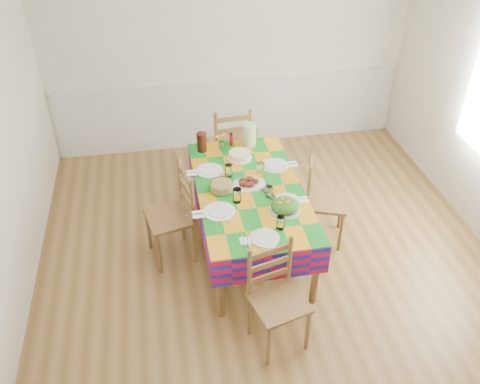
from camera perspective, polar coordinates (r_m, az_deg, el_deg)
name	(u,v)px	position (r m, az deg, el deg)	size (l,w,h in m)	color
room	(278,150)	(4.18, 4.29, 4.67)	(4.58, 5.08, 2.78)	brown
wainscot	(230,110)	(6.73, -1.16, 9.19)	(4.41, 0.06, 0.92)	silver
dining_table	(250,195)	(4.85, 1.09, -0.32)	(1.00, 1.86, 0.72)	brown
setting_near_head	(270,232)	(4.26, 3.38, -4.56)	(0.40, 0.27, 0.12)	silver
setting_left_near	(225,206)	(4.54, -1.67, -1.54)	(0.52, 0.31, 0.14)	silver
setting_left_far	(216,171)	(5.01, -2.73, 2.40)	(0.50, 0.29, 0.13)	silver
setting_right_near	(281,197)	(4.66, 4.66, -0.61)	(0.44, 0.25, 0.11)	silver
setting_right_far	(270,167)	(5.07, 3.43, 2.85)	(0.52, 0.30, 0.13)	silver
meat_platter	(248,183)	(4.83, 0.94, 1.01)	(0.33, 0.24, 0.06)	silver
salad_platter	(285,206)	(4.53, 5.09, -1.57)	(0.29, 0.29, 0.12)	silver
pasta_bowl	(222,187)	(4.76, -2.07, 0.62)	(0.22, 0.22, 0.08)	white
cake	(240,155)	(5.23, -0.05, 4.13)	(0.26, 0.26, 0.07)	silver
serving_utensils	(268,191)	(4.77, 3.13, 0.08)	(0.15, 0.33, 0.01)	black
flower_vase	(221,143)	(5.36, -2.09, 5.50)	(0.12, 0.10, 0.19)	white
hot_sauce	(231,139)	(5.43, -1.00, 5.97)	(0.04, 0.04, 0.16)	#AF0E1A
green_pitcher	(249,135)	(5.42, 1.06, 6.45)	(0.15, 0.15, 0.25)	#ADCD91
tea_pitcher	(202,142)	(5.34, -4.31, 5.60)	(0.10, 0.10, 0.21)	black
name_card	(271,248)	(4.15, 3.54, -6.28)	(0.08, 0.02, 0.02)	silver
chair_near	(277,299)	(4.12, 4.15, -11.86)	(0.50, 0.49, 0.94)	brown
chair_far	(230,146)	(5.88, -1.10, 5.20)	(0.49, 0.47, 1.03)	brown
chair_left	(174,215)	(4.89, -7.45, -2.63)	(0.51, 0.52, 0.99)	brown
chair_right	(322,200)	(5.14, 9.15, -0.85)	(0.53, 0.54, 0.97)	brown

